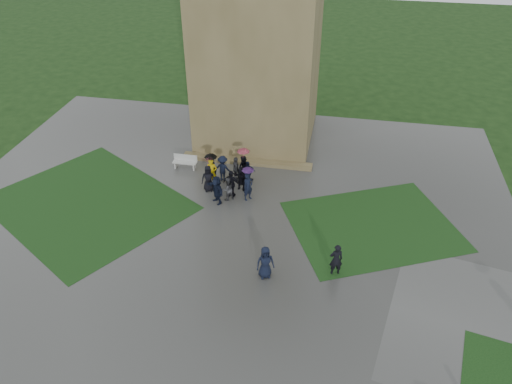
% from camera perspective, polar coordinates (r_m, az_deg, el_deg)
% --- Properties ---
extents(ground, '(120.00, 120.00, 0.00)m').
position_cam_1_polar(ground, '(26.15, -5.78, -8.43)').
color(ground, black).
extents(plaza, '(34.00, 34.00, 0.02)m').
position_cam_1_polar(plaza, '(27.59, -4.67, -5.66)').
color(plaza, '#383836').
rests_on(plaza, ground).
extents(lawn_inset_left, '(14.10, 13.46, 0.01)m').
position_cam_1_polar(lawn_inset_left, '(31.97, -18.64, -1.29)').
color(lawn_inset_left, black).
rests_on(lawn_inset_left, plaza).
extents(lawn_inset_right, '(11.12, 10.15, 0.01)m').
position_cam_1_polar(lawn_inset_right, '(29.32, 13.19, -3.79)').
color(lawn_inset_right, black).
rests_on(lawn_inset_right, plaza).
extents(tower, '(8.00, 8.00, 18.00)m').
position_cam_1_polar(tower, '(34.96, 0.32, 19.89)').
color(tower, brown).
rests_on(tower, ground).
extents(tower_plinth, '(9.00, 0.80, 0.22)m').
position_cam_1_polar(tower_plinth, '(34.36, -1.06, 3.55)').
color(tower_plinth, brown).
rests_on(tower_plinth, plaza).
extents(bench, '(1.62, 0.52, 0.94)m').
position_cam_1_polar(bench, '(33.90, -8.11, 3.45)').
color(bench, beige).
rests_on(bench, plaza).
extents(visitor_cluster, '(3.50, 4.02, 2.41)m').
position_cam_1_polar(visitor_cluster, '(31.10, -3.20, 1.87)').
color(visitor_cluster, black).
rests_on(visitor_cluster, plaza).
extents(pedestrian_mid, '(1.06, 0.91, 1.83)m').
position_cam_1_polar(pedestrian_mid, '(24.85, 1.07, -8.04)').
color(pedestrian_mid, black).
rests_on(pedestrian_mid, plaza).
extents(pedestrian_near, '(0.77, 0.62, 1.84)m').
position_cam_1_polar(pedestrian_near, '(25.30, 9.14, -7.63)').
color(pedestrian_near, black).
rests_on(pedestrian_near, plaza).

